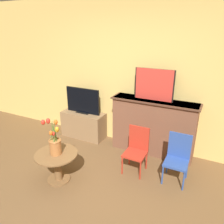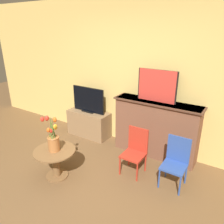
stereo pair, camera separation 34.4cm
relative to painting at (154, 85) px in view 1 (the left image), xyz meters
name	(u,v)px [view 1 (the left image)]	position (x,y,z in m)	size (l,w,h in m)	color
ground_plane	(63,215)	(-0.50, -1.94, -1.28)	(14.00, 14.00, 0.00)	brown
wall_back	(131,75)	(-0.50, 0.19, 0.07)	(8.00, 0.06, 2.70)	#E0BC66
fireplace_mantel	(153,126)	(0.04, -0.01, -0.76)	(1.51, 0.38, 1.01)	brown
painting	(154,85)	(0.00, 0.00, 0.00)	(0.67, 0.03, 0.53)	black
tv_stand	(84,125)	(-1.43, -0.05, -1.01)	(0.90, 0.38, 0.54)	olive
tv_monitor	(83,101)	(-1.43, -0.04, -0.49)	(0.76, 0.12, 0.52)	black
chair_red	(137,148)	(-0.03, -0.64, -0.88)	(0.33, 0.33, 0.73)	#B22D1E
chair_blue	(178,156)	(0.60, -0.60, -0.88)	(0.33, 0.33, 0.73)	#2D4C99
side_table	(57,163)	(-0.98, -1.43, -0.97)	(0.62, 0.62, 0.46)	brown
vase_tulips	(55,143)	(-0.99, -1.43, -0.64)	(0.27, 0.26, 0.55)	#AD6B38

